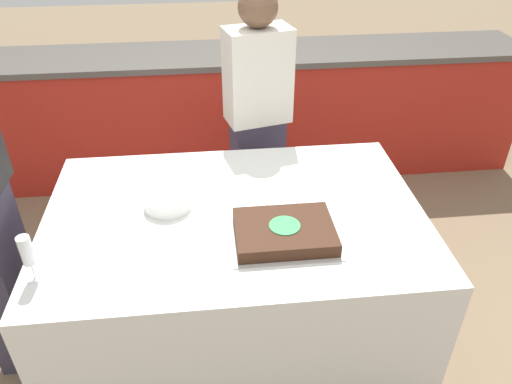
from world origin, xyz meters
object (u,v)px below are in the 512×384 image
cake (284,232)px  plate_stack (168,201)px  wine_glass (27,252)px  person_cutting_cake (258,122)px

cake → plate_stack: 0.55m
cake → plate_stack: bearing=150.2°
wine_glass → person_cutting_cake: 1.46m
plate_stack → person_cutting_cake: size_ratio=0.14×
cake → person_cutting_cake: size_ratio=0.29×
plate_stack → person_cutting_cake: (0.48, 0.70, 0.02)m
cake → person_cutting_cake: bearing=90.0°
plate_stack → person_cutting_cake: 0.85m
cake → wine_glass: wine_glass is taller
cake → plate_stack: cake is taller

